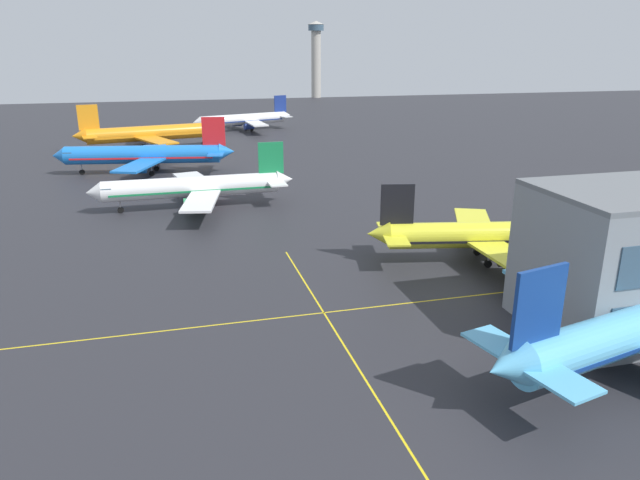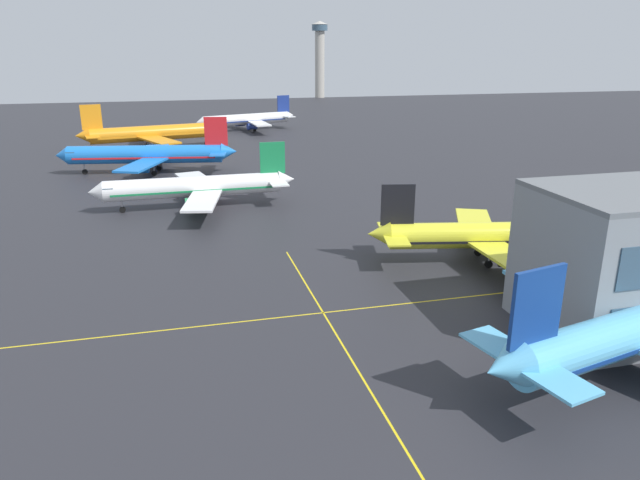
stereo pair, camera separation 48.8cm
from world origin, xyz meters
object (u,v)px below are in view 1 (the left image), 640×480
object	(u,v)px
airliner_third_row	(195,187)
airliner_distant_taxiway	(245,119)
airliner_far_left_stand	(146,155)
control_tower	(316,54)
airliner_far_right_stand	(151,133)
airliner_second_row	(494,235)

from	to	relation	value
airliner_third_row	airliner_distant_taxiway	bearing A→B (deg)	77.28
airliner_far_left_stand	control_tower	xyz separation A→B (m)	(87.24, 188.69, 18.84)
airliner_third_row	airliner_distant_taxiway	distance (m)	98.95
airliner_third_row	airliner_far_left_stand	world-z (taller)	airliner_far_left_stand
airliner_distant_taxiway	control_tower	size ratio (longest dim) A/B	0.87
airliner_far_left_stand	airliner_far_right_stand	bearing A→B (deg)	88.81
airliner_far_right_stand	control_tower	bearing A→B (deg)	60.85
airliner_second_row	airliner_distant_taxiway	size ratio (longest dim) A/B	0.97
airliner_third_row	airliner_far_right_stand	world-z (taller)	airliner_far_right_stand
airliner_second_row	airliner_far_left_stand	size ratio (longest dim) A/B	0.85
airliner_far_left_stand	airliner_third_row	bearing A→B (deg)	-74.84
control_tower	airliner_far_right_stand	bearing A→B (deg)	-119.15
airliner_third_row	airliner_distant_taxiway	size ratio (longest dim) A/B	1.01
airliner_second_row	airliner_far_left_stand	xyz separation A→B (m)	(-45.06, 69.74, 0.61)
airliner_second_row	airliner_third_row	bearing A→B (deg)	134.25
airliner_second_row	airliner_far_right_stand	distance (m)	112.39
airliner_distant_taxiway	control_tower	distance (m)	138.31
airliner_far_right_stand	airliner_far_left_stand	bearing A→B (deg)	-91.19
airliner_far_left_stand	control_tower	distance (m)	208.74
airliner_far_right_stand	control_tower	size ratio (longest dim) A/B	1.02
control_tower	airliner_second_row	bearing A→B (deg)	-99.27
airliner_far_left_stand	airliner_far_right_stand	distance (m)	33.53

